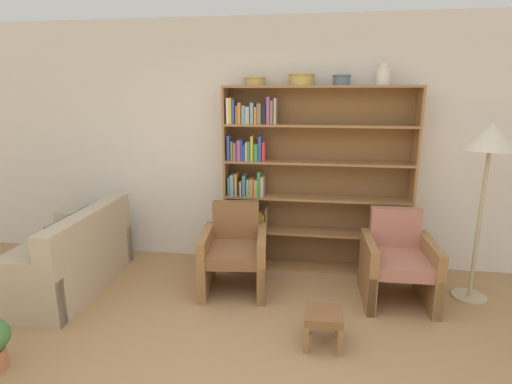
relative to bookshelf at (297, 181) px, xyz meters
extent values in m
cube|color=silver|center=(-0.14, 0.17, 0.37)|extent=(12.00, 0.06, 2.75)
cube|color=olive|center=(-0.79, -0.02, 0.01)|extent=(0.02, 0.30, 2.03)
cube|color=olive|center=(1.22, -0.02, 0.01)|extent=(0.02, 0.30, 2.03)
cube|color=olive|center=(0.21, -0.02, 1.01)|extent=(1.98, 0.30, 0.03)
cube|color=olive|center=(0.21, -0.02, -0.99)|extent=(1.98, 0.30, 0.03)
cube|color=brown|center=(0.21, 0.13, 0.01)|extent=(1.98, 0.01, 2.03)
cube|color=red|center=(-0.74, -0.07, -0.85)|extent=(0.03, 0.15, 0.26)
cube|color=#4C756B|center=(-0.71, -0.05, -0.86)|extent=(0.02, 0.18, 0.24)
cube|color=#B2A899|center=(-0.67, -0.07, -0.86)|extent=(0.04, 0.14, 0.24)
cube|color=#388C47|center=(-0.63, -0.08, -0.89)|extent=(0.03, 0.13, 0.17)
cube|color=#7F6B4C|center=(-0.59, -0.06, -0.86)|extent=(0.02, 0.18, 0.24)
cube|color=orange|center=(-0.57, -0.06, -0.86)|extent=(0.02, 0.17, 0.25)
cube|color=#7F6B4C|center=(-0.54, -0.05, -0.86)|extent=(0.02, 0.19, 0.25)
cube|color=gold|center=(-0.50, -0.06, -0.88)|extent=(0.04, 0.18, 0.21)
cube|color=#4C756B|center=(-0.46, -0.06, -0.85)|extent=(0.02, 0.18, 0.26)
cube|color=#388C47|center=(-0.44, -0.08, -0.90)|extent=(0.02, 0.13, 0.16)
cube|color=#669EB2|center=(-0.41, -0.06, -0.88)|extent=(0.03, 0.17, 0.21)
cube|color=#388C47|center=(-0.38, -0.06, -0.86)|extent=(0.02, 0.18, 0.24)
cube|color=#7F6B4C|center=(-0.35, -0.08, -0.89)|extent=(0.02, 0.13, 0.19)
cube|color=olive|center=(0.21, -0.02, -0.57)|extent=(1.98, 0.30, 0.03)
cube|color=#7F6B4C|center=(-0.74, -0.05, -0.46)|extent=(0.03, 0.19, 0.21)
cube|color=black|center=(-0.71, -0.07, -0.43)|extent=(0.03, 0.15, 0.26)
cube|color=#669EB2|center=(-0.67, -0.07, -0.43)|extent=(0.04, 0.15, 0.26)
cube|color=#4C756B|center=(-0.63, -0.05, -0.42)|extent=(0.03, 0.18, 0.27)
cube|color=#334CB2|center=(-0.59, -0.06, -0.43)|extent=(0.03, 0.16, 0.25)
cube|color=#7F6B4C|center=(-0.55, -0.07, -0.46)|extent=(0.04, 0.15, 0.21)
cube|color=gold|center=(-0.51, -0.05, -0.44)|extent=(0.03, 0.20, 0.25)
cube|color=#7F6B4C|center=(-0.47, -0.06, -0.45)|extent=(0.03, 0.17, 0.23)
cube|color=#669EB2|center=(-0.44, -0.08, -0.42)|extent=(0.02, 0.13, 0.28)
cube|color=gold|center=(-0.40, -0.06, -0.46)|extent=(0.04, 0.17, 0.19)
cube|color=orange|center=(-0.36, -0.07, -0.47)|extent=(0.04, 0.14, 0.19)
cube|color=#7F6B4C|center=(-0.33, -0.08, -0.43)|extent=(0.02, 0.14, 0.26)
cube|color=olive|center=(0.21, -0.02, -0.18)|extent=(1.98, 0.30, 0.02)
cube|color=#4C756B|center=(-0.74, -0.06, -0.06)|extent=(0.02, 0.18, 0.21)
cube|color=#669EB2|center=(-0.71, -0.07, -0.05)|extent=(0.04, 0.16, 0.23)
cube|color=orange|center=(-0.66, -0.08, -0.04)|extent=(0.03, 0.14, 0.25)
cube|color=black|center=(-0.63, -0.07, -0.08)|extent=(0.02, 0.15, 0.16)
cube|color=#B2A899|center=(-0.61, -0.08, -0.08)|extent=(0.02, 0.13, 0.17)
cube|color=#4C756B|center=(-0.57, -0.05, -0.05)|extent=(0.04, 0.20, 0.23)
cube|color=#669EB2|center=(-0.53, -0.07, -0.07)|extent=(0.03, 0.15, 0.19)
cube|color=orange|center=(-0.49, -0.05, -0.07)|extent=(0.04, 0.19, 0.19)
cube|color=#B2A899|center=(-0.45, -0.05, -0.07)|extent=(0.02, 0.20, 0.19)
cube|color=gold|center=(-0.44, -0.06, -0.07)|extent=(0.02, 0.18, 0.19)
cube|color=#388C47|center=(-0.41, -0.05, -0.03)|extent=(0.03, 0.20, 0.28)
cube|color=#B2A899|center=(-0.37, -0.06, -0.05)|extent=(0.03, 0.18, 0.22)
cube|color=olive|center=(0.21, -0.02, 0.22)|extent=(1.98, 0.30, 0.02)
cube|color=#334CB2|center=(-0.74, -0.07, 0.36)|extent=(0.03, 0.16, 0.27)
cube|color=#7F6B4C|center=(-0.70, -0.06, 0.33)|extent=(0.02, 0.17, 0.21)
cube|color=#7F6B4C|center=(-0.67, -0.07, 0.33)|extent=(0.03, 0.15, 0.19)
cube|color=#994C99|center=(-0.63, -0.05, 0.34)|extent=(0.04, 0.19, 0.22)
cube|color=#334CB2|center=(-0.59, -0.07, 0.34)|extent=(0.02, 0.16, 0.22)
cube|color=#334CB2|center=(-0.57, -0.08, 0.32)|extent=(0.02, 0.13, 0.17)
cube|color=#B2A899|center=(-0.54, -0.05, 0.33)|extent=(0.03, 0.20, 0.20)
cube|color=#388C47|center=(-0.52, -0.08, 0.33)|extent=(0.02, 0.13, 0.21)
cube|color=gold|center=(-0.48, -0.09, 0.36)|extent=(0.03, 0.12, 0.27)
cube|color=#388C47|center=(-0.44, -0.07, 0.32)|extent=(0.04, 0.15, 0.18)
cube|color=#334CB2|center=(-0.40, -0.06, 0.36)|extent=(0.03, 0.17, 0.27)
cube|color=red|center=(-0.36, -0.07, 0.33)|extent=(0.03, 0.15, 0.21)
cube|color=olive|center=(0.21, -0.02, 0.61)|extent=(1.98, 0.30, 0.02)
cube|color=white|center=(-0.74, -0.05, 0.76)|extent=(0.03, 0.18, 0.27)
cube|color=gold|center=(-0.71, -0.08, 0.76)|extent=(0.03, 0.13, 0.27)
cube|color=#334CB2|center=(-0.68, -0.07, 0.75)|extent=(0.02, 0.15, 0.25)
cube|color=#7F6B4C|center=(-0.65, -0.08, 0.72)|extent=(0.02, 0.14, 0.19)
cube|color=orange|center=(-0.62, -0.05, 0.73)|extent=(0.03, 0.19, 0.22)
cube|color=#669EB2|center=(-0.57, -0.06, 0.72)|extent=(0.03, 0.17, 0.19)
cube|color=#B2A899|center=(-0.53, -0.06, 0.71)|extent=(0.04, 0.18, 0.18)
cube|color=#669EB2|center=(-0.48, -0.05, 0.73)|extent=(0.03, 0.19, 0.22)
cube|color=orange|center=(-0.45, -0.05, 0.71)|extent=(0.02, 0.20, 0.18)
cube|color=#7F6B4C|center=(-0.41, -0.09, 0.73)|extent=(0.04, 0.12, 0.21)
cube|color=black|center=(-0.36, -0.06, 0.73)|extent=(0.04, 0.17, 0.20)
cube|color=#994C99|center=(-0.31, -0.07, 0.76)|extent=(0.03, 0.16, 0.28)
cube|color=#7F6B4C|center=(-0.28, -0.07, 0.75)|extent=(0.03, 0.15, 0.25)
cube|color=#B2A899|center=(-0.24, -0.06, 0.76)|extent=(0.02, 0.17, 0.27)
cylinder|color=tan|center=(-0.47, -0.02, 1.06)|extent=(0.21, 0.21, 0.08)
torus|color=tan|center=(-0.47, -0.02, 1.10)|extent=(0.24, 0.24, 0.02)
cylinder|color=tan|center=(0.02, -0.02, 1.08)|extent=(0.26, 0.26, 0.12)
torus|color=tan|center=(0.02, -0.02, 1.13)|extent=(0.29, 0.29, 0.02)
cylinder|color=slate|center=(0.43, -0.02, 1.07)|extent=(0.17, 0.17, 0.10)
torus|color=slate|center=(0.43, -0.02, 1.11)|extent=(0.19, 0.19, 0.02)
cylinder|color=silver|center=(0.84, -0.02, 1.10)|extent=(0.14, 0.14, 0.17)
cylinder|color=silver|center=(0.84, -0.02, 1.21)|extent=(0.08, 0.08, 0.04)
cube|color=tan|center=(-2.36, -0.88, -0.79)|extent=(0.94, 1.52, 0.42)
cube|color=tan|center=(-2.00, -0.87, -0.38)|extent=(0.23, 1.50, 0.40)
cube|color=tan|center=(-2.33, -1.57, -0.71)|extent=(0.89, 0.15, 0.58)
cube|color=tan|center=(-2.38, -0.19, -0.71)|extent=(0.89, 0.15, 0.58)
cube|color=#4C6B4C|center=(-2.13, -1.07, -0.40)|extent=(0.18, 0.37, 0.37)
cube|color=#4C6B4C|center=(-2.14, -0.67, -0.40)|extent=(0.18, 0.37, 0.37)
cube|color=olive|center=(-0.26, -0.94, -0.82)|extent=(0.08, 0.08, 0.37)
cube|color=olive|center=(-0.83, -1.01, -0.82)|extent=(0.08, 0.08, 0.37)
cube|color=olive|center=(-0.33, -0.34, -0.82)|extent=(0.08, 0.08, 0.37)
cube|color=olive|center=(-0.90, -0.40, -0.82)|extent=(0.08, 0.08, 0.37)
cube|color=brown|center=(-0.58, -0.67, -0.60)|extent=(0.55, 0.69, 0.12)
cube|color=brown|center=(-0.61, -0.39, -0.36)|extent=(0.49, 0.17, 0.42)
cube|color=olive|center=(-0.30, -0.64, -0.70)|extent=(0.16, 0.68, 0.61)
cube|color=olive|center=(-0.86, -0.70, -0.70)|extent=(0.16, 0.68, 0.61)
cube|color=olive|center=(1.30, -0.97, -0.82)|extent=(0.07, 0.07, 0.37)
cube|color=olive|center=(0.73, -0.98, -0.82)|extent=(0.07, 0.07, 0.37)
cube|color=olive|center=(1.29, -0.36, -0.82)|extent=(0.07, 0.07, 0.37)
cube|color=olive|center=(0.72, -0.37, -0.82)|extent=(0.07, 0.07, 0.37)
cube|color=#B2705B|center=(1.01, -0.67, -0.60)|extent=(0.49, 0.65, 0.12)
cube|color=#B2705B|center=(1.00, -0.39, -0.36)|extent=(0.48, 0.13, 0.42)
cube|color=olive|center=(1.29, -0.67, -0.70)|extent=(0.10, 0.68, 0.61)
cube|color=olive|center=(0.73, -0.68, -0.70)|extent=(0.10, 0.68, 0.61)
cylinder|color=tan|center=(1.74, -0.49, -1.00)|extent=(0.32, 0.32, 0.02)
cylinder|color=tan|center=(1.74, -0.49, -0.27)|extent=(0.04, 0.04, 1.44)
cone|color=beige|center=(1.74, -0.49, 0.57)|extent=(0.48, 0.48, 0.24)
cube|color=olive|center=(0.17, -1.35, -0.89)|extent=(0.04, 0.04, 0.23)
cube|color=olive|center=(0.43, -1.35, -0.89)|extent=(0.04, 0.04, 0.23)
cube|color=olive|center=(0.17, -1.60, -0.89)|extent=(0.04, 0.04, 0.23)
cube|color=olive|center=(0.43, -1.60, -0.89)|extent=(0.04, 0.04, 0.23)
cube|color=brown|center=(0.30, -1.47, -0.75)|extent=(0.29, 0.29, 0.06)
sphere|color=#DB5B4C|center=(-1.95, -2.14, -0.68)|extent=(0.04, 0.04, 0.04)
camera|label=1|loc=(0.19, -4.32, 0.94)|focal=28.00mm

